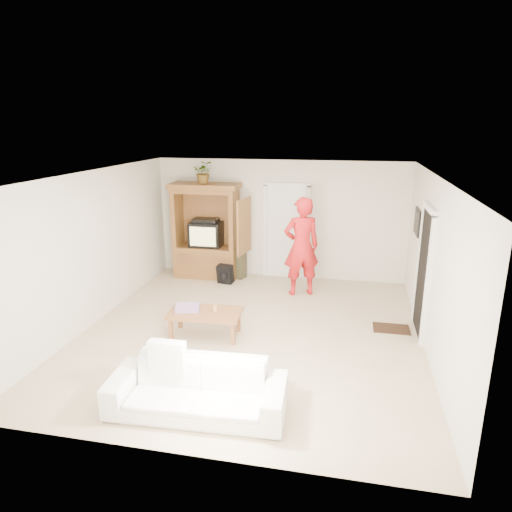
{
  "coord_description": "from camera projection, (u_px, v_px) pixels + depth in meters",
  "views": [
    {
      "loc": [
        1.49,
        -6.77,
        3.35
      ],
      "look_at": [
        -0.04,
        0.6,
        1.15
      ],
      "focal_mm": 32.0,
      "sensor_mm": 36.0,
      "label": 1
    }
  ],
  "objects": [
    {
      "name": "wall_left",
      "position": [
        93.0,
        248.0,
        7.77
      ],
      "size": [
        0.0,
        6.0,
        6.0
      ],
      "primitive_type": "plane",
      "rotation": [
        1.57,
        0.0,
        1.57
      ],
      "color": "silver",
      "rests_on": "floor"
    },
    {
      "name": "man",
      "position": [
        301.0,
        247.0,
        9.04
      ],
      "size": [
        0.85,
        0.71,
        1.99
      ],
      "primitive_type": "imported",
      "rotation": [
        0.0,
        0.0,
        3.52
      ],
      "color": "red",
      "rests_on": "floor"
    },
    {
      "name": "door_back",
      "position": [
        286.0,
        233.0,
        10.07
      ],
      "size": [
        0.85,
        0.05,
        2.04
      ],
      "primitive_type": "cube",
      "color": "white",
      "rests_on": "floor"
    },
    {
      "name": "ceiling",
      "position": [
        250.0,
        175.0,
        6.87
      ],
      "size": [
        6.0,
        6.0,
        0.0
      ],
      "primitive_type": "plane",
      "rotation": [
        3.14,
        0.0,
        0.0
      ],
      "color": "white",
      "rests_on": "floor"
    },
    {
      "name": "framed_picture",
      "position": [
        417.0,
        222.0,
        8.4
      ],
      "size": [
        0.03,
        0.6,
        0.48
      ],
      "primitive_type": "cube",
      "color": "black",
      "rests_on": "wall_right"
    },
    {
      "name": "plant",
      "position": [
        204.0,
        172.0,
        9.72
      ],
      "size": [
        0.51,
        0.47,
        0.48
      ],
      "primitive_type": "imported",
      "rotation": [
        0.0,
        0.0,
        0.23
      ],
      "color": "#4C7238",
      "rests_on": "armoire"
    },
    {
      "name": "doorway_right",
      "position": [
        424.0,
        274.0,
        7.34
      ],
      "size": [
        0.05,
        0.9,
        2.04
      ],
      "primitive_type": "cube",
      "color": "black",
      "rests_on": "floor"
    },
    {
      "name": "wall_back",
      "position": [
        280.0,
        220.0,
        10.05
      ],
      "size": [
        5.5,
        0.0,
        5.5
      ],
      "primitive_type": "plane",
      "rotation": [
        1.57,
        0.0,
        0.0
      ],
      "color": "silver",
      "rests_on": "floor"
    },
    {
      "name": "sofa",
      "position": [
        197.0,
        389.0,
        5.43
      ],
      "size": [
        2.15,
        0.93,
        0.62
      ],
      "primitive_type": "imported",
      "rotation": [
        0.0,
        0.0,
        0.05
      ],
      "color": "white",
      "rests_on": "floor"
    },
    {
      "name": "wall_front",
      "position": [
        184.0,
        343.0,
        4.41
      ],
      "size": [
        5.5,
        0.0,
        5.5
      ],
      "primitive_type": "plane",
      "rotation": [
        -1.57,
        0.0,
        0.0
      ],
      "color": "silver",
      "rests_on": "floor"
    },
    {
      "name": "backpack_black",
      "position": [
        225.0,
        274.0,
        9.86
      ],
      "size": [
        0.35,
        0.25,
        0.4
      ],
      "primitive_type": null,
      "rotation": [
        0.0,
        0.0,
        -0.19
      ],
      "color": "black",
      "rests_on": "floor"
    },
    {
      "name": "armoire",
      "position": [
        207.0,
        237.0,
        10.15
      ],
      "size": [
        1.82,
        1.14,
        2.1
      ],
      "color": "brown",
      "rests_on": "floor"
    },
    {
      "name": "candle",
      "position": [
        215.0,
        308.0,
        7.36
      ],
      "size": [
        0.08,
        0.08,
        0.1
      ],
      "primitive_type": "cylinder",
      "color": "tan",
      "rests_on": "coffee_table"
    },
    {
      "name": "floor",
      "position": [
        251.0,
        332.0,
        7.6
      ],
      "size": [
        6.0,
        6.0,
        0.0
      ],
      "primitive_type": "plane",
      "color": "tan",
      "rests_on": "ground"
    },
    {
      "name": "backpack_olive",
      "position": [
        237.0,
        263.0,
        10.2
      ],
      "size": [
        0.41,
        0.35,
        0.66
      ],
      "primitive_type": null,
      "rotation": [
        0.0,
        0.0,
        -0.33
      ],
      "color": "#47442B",
      "rests_on": "floor"
    },
    {
      "name": "towel",
      "position": [
        187.0,
        308.0,
        7.4
      ],
      "size": [
        0.44,
        0.37,
        0.08
      ],
      "primitive_type": "cube",
      "rotation": [
        0.0,
        0.0,
        0.27
      ],
      "color": "#F7529F",
      "rests_on": "coffee_table"
    },
    {
      "name": "doormat",
      "position": [
        391.0,
        328.0,
        7.71
      ],
      "size": [
        0.6,
        0.4,
        0.02
      ],
      "primitive_type": "cube",
      "color": "#382316",
      "rests_on": "floor"
    },
    {
      "name": "coffee_table",
      "position": [
        205.0,
        315.0,
        7.37
      ],
      "size": [
        1.19,
        0.7,
        0.43
      ],
      "rotation": [
        0.0,
        0.0,
        0.06
      ],
      "color": "brown",
      "rests_on": "floor"
    },
    {
      "name": "wall_right",
      "position": [
        433.0,
        268.0,
        6.69
      ],
      "size": [
        0.0,
        6.0,
        6.0
      ],
      "primitive_type": "plane",
      "rotation": [
        1.57,
        0.0,
        -1.57
      ],
      "color": "silver",
      "rests_on": "floor"
    }
  ]
}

